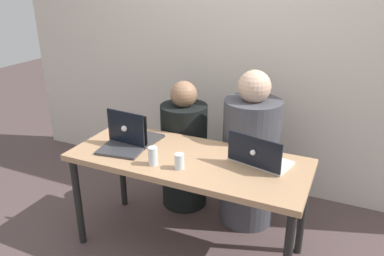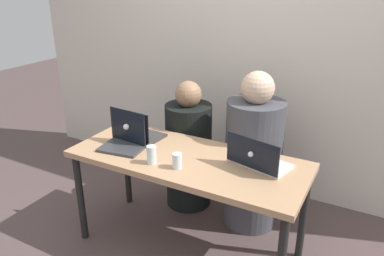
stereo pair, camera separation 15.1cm
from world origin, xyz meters
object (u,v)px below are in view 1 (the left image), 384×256
Objects in this scene: person_on_left at (184,152)px; laptop_back_left at (134,134)px; water_glass_center at (179,162)px; laptop_front_left at (124,142)px; water_glass_left at (153,157)px; person_on_right at (250,158)px; laptop_back_right at (259,158)px.

laptop_back_left is (-0.18, -0.44, 0.30)m from person_on_left.
person_on_left reaches higher than water_glass_center.
laptop_front_left reaches higher than water_glass_left.
water_glass_center is (0.47, -0.10, -0.01)m from laptop_front_left.
laptop_front_left is at bearing 167.93° from water_glass_center.
person_on_right reaches higher than laptop_back_right.
person_on_left is 2.66× the size of laptop_back_right.
laptop_back_left is 2.73× the size of water_glass_left.
laptop_front_left is 0.48m from water_glass_center.
person_on_right is 0.51m from laptop_back_right.
laptop_back_right is at bearing -174.02° from laptop_back_left.
laptop_front_left is 0.32m from water_glass_left.
person_on_left is at bearing -16.55° from laptop_back_right.
person_on_right reaches higher than laptop_back_left.
person_on_right is 10.32× the size of water_glass_left.
laptop_back_right is 3.43× the size of water_glass_left.
laptop_back_right is at bearing 30.64° from water_glass_center.
laptop_back_left is 0.39m from water_glass_left.
laptop_front_left is 0.98× the size of laptop_back_left.
laptop_back_right reaches higher than water_glass_left.
laptop_back_right is 0.66m from water_glass_left.
laptop_back_left reaches higher than water_glass_left.
water_glass_left is at bearing -172.67° from water_glass_center.
laptop_back_right is (0.17, -0.42, 0.23)m from person_on_right.
water_glass_center is (0.47, -0.23, -0.01)m from laptop_back_left.
person_on_left is at bearing 64.78° from laptop_front_left.
water_glass_center is (0.29, -0.67, 0.28)m from person_on_left.
water_glass_center is at bearing 158.67° from laptop_back_left.
laptop_back_left is at bearing 15.39° from laptop_back_right.
water_glass_center is (0.17, 0.02, -0.01)m from water_glass_left.
laptop_back_left reaches higher than laptop_back_right.
laptop_back_left is at bearing 154.22° from water_glass_center.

